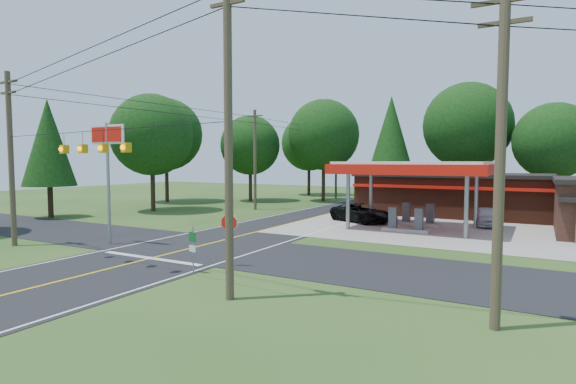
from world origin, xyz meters
The scene contains 18 objects.
ground centered at (0.00, 0.00, 0.00)m, with size 120.00×120.00×0.00m, color #264A1A.
main_highway centered at (0.00, 0.00, 0.01)m, with size 8.00×120.00×0.02m, color black.
cross_road centered at (0.00, 0.00, 0.01)m, with size 70.00×7.00×0.02m, color black.
lane_center_yellow centered at (0.00, 0.00, 0.03)m, with size 0.15×110.00×0.00m, color yellow.
gas_canopy centered at (9.00, 13.00, 4.27)m, with size 10.60×7.40×4.88m.
convenience_store centered at (10.00, 22.98, 1.92)m, with size 16.40×7.55×3.80m.
utility_pole_near_right centered at (7.50, -7.00, 5.96)m, with size 1.80×0.30×11.50m.
utility_pole_near_left centered at (-9.50, -5.00, 5.20)m, with size 1.80×0.30×10.00m.
utility_pole_far_left centered at (-8.00, 18.00, 5.20)m, with size 1.80×0.30×10.00m.
utility_pole_right_b centered at (16.00, -5.50, 5.20)m, with size 1.80×0.30×10.00m.
utility_pole_north centered at (-6.50, 35.00, 4.75)m, with size 0.30×0.30×9.50m.
overhead_beacons centered at (-1.00, -6.00, 6.21)m, with size 17.04×2.04×1.03m.
treeline_backdrop centered at (0.82, 24.01, 7.49)m, with size 70.27×51.59×13.30m.
suv_car centered at (4.50, 14.50, 0.74)m, with size 5.33×5.33×1.48m, color black.
sedan_car centered at (13.64, 17.00, 0.71)m, with size 4.19×4.19×1.43m, color silver.
big_stop_sign centered at (-5.00, -2.01, 5.32)m, with size 2.65×0.25×7.12m.
octagonal_stop_sign centered at (4.50, -3.01, 1.88)m, with size 0.85×0.28×2.51m.
route_sign_post centered at (3.80, -4.74, 1.23)m, with size 0.42×0.13×2.08m.
Camera 1 is at (17.02, -19.67, 4.94)m, focal length 28.00 mm.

